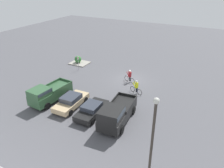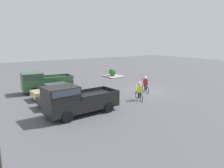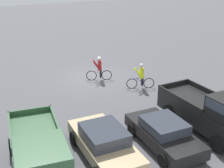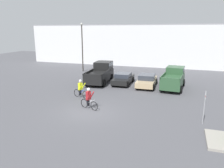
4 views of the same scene
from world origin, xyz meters
name	(u,v)px [view 1 (image 1 of 4)]	position (x,y,z in m)	size (l,w,h in m)	color
ground_plane	(130,80)	(0.00, 0.00, 0.00)	(80.00, 80.00, 0.00)	#4C4C51
pickup_truck_0	(116,113)	(-2.71, 9.59, 1.18)	(2.65, 5.74, 2.30)	black
sedan_0	(92,109)	(0.13, 9.41, 0.65)	(2.07, 4.27, 1.27)	black
sedan_1	(71,101)	(2.93, 9.10, 0.69)	(2.11, 4.56, 1.36)	tan
pickup_truck_1	(48,93)	(5.76, 9.45, 1.11)	(2.46, 5.24, 2.13)	#2D5133
cyclist_0	(130,76)	(-0.22, 0.55, 0.85)	(1.72, 0.67, 1.74)	black
cyclist_1	(136,87)	(-2.17, 3.04, 0.88)	(1.77, 0.69, 1.74)	black
fire_lane_sign	(78,62)	(8.20, 0.32, 1.38)	(0.06, 0.30, 2.27)	#9E9EA3
lamppost	(152,142)	(-7.83, 15.21, 4.16)	(0.36, 0.36, 7.14)	#2D2823
curb_island	(80,63)	(9.67, -2.02, 0.07)	(2.88, 2.42, 0.15)	gray
shrub	(78,59)	(9.91, -1.96, 0.70)	(1.10, 1.10, 1.10)	#337033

